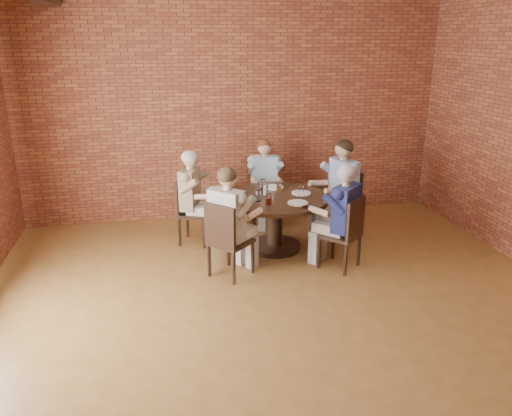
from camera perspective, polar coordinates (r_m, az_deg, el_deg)
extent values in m
plane|color=#915A2C|center=(5.11, 4.11, -13.70)|extent=(7.00, 7.00, 0.00)
plane|color=brown|center=(7.80, -2.47, 11.20)|extent=(7.00, 0.00, 7.00)
cylinder|color=black|center=(6.88, 2.13, -4.37)|extent=(0.72, 0.72, 0.06)
cylinder|color=black|center=(6.76, 2.17, -1.88)|extent=(0.20, 0.20, 0.64)
cylinder|color=#372414|center=(6.63, 2.21, 1.15)|extent=(1.43, 1.43, 0.05)
cube|color=black|center=(7.22, 9.37, -0.06)|extent=(0.56, 0.56, 0.04)
cube|color=black|center=(7.25, 10.89, 2.30)|extent=(0.15, 0.46, 0.53)
cylinder|color=black|center=(7.35, 7.09, -1.47)|extent=(0.04, 0.04, 0.41)
cylinder|color=black|center=(7.03, 8.81, -2.51)|extent=(0.04, 0.04, 0.41)
cylinder|color=black|center=(7.56, 9.71, -1.01)|extent=(0.04, 0.04, 0.41)
cylinder|color=black|center=(7.25, 11.50, -2.00)|extent=(0.04, 0.04, 0.41)
cube|color=black|center=(7.65, 0.96, 1.29)|extent=(0.44, 0.44, 0.04)
cube|color=black|center=(7.75, 0.77, 3.50)|extent=(0.41, 0.07, 0.47)
cylinder|color=black|center=(7.53, -0.18, -0.80)|extent=(0.04, 0.04, 0.41)
cylinder|color=black|center=(7.58, 2.45, -0.68)|extent=(0.04, 0.04, 0.41)
cylinder|color=black|center=(7.86, -0.51, 0.06)|extent=(0.04, 0.04, 0.41)
cylinder|color=black|center=(7.91, 2.02, 0.17)|extent=(0.04, 0.04, 0.41)
cube|color=black|center=(6.98, -6.99, -0.63)|extent=(0.54, 0.54, 0.04)
cube|color=black|center=(6.96, -8.55, 1.47)|extent=(0.19, 0.40, 0.48)
cylinder|color=black|center=(6.85, -5.94, -2.99)|extent=(0.04, 0.04, 0.41)
cylinder|color=black|center=(7.17, -5.13, -1.94)|extent=(0.04, 0.04, 0.41)
cylinder|color=black|center=(6.96, -8.75, -2.76)|extent=(0.04, 0.04, 0.41)
cylinder|color=black|center=(7.27, -7.83, -1.74)|extent=(0.04, 0.04, 0.41)
cube|color=black|center=(5.99, -2.91, -3.88)|extent=(0.62, 0.62, 0.04)
cube|color=black|center=(5.75, -4.16, -2.04)|extent=(0.33, 0.34, 0.50)
cylinder|color=black|center=(6.12, -0.39, -5.66)|extent=(0.04, 0.04, 0.41)
cylinder|color=black|center=(6.32, -3.18, -4.84)|extent=(0.04, 0.04, 0.41)
cylinder|color=black|center=(5.85, -2.54, -6.92)|extent=(0.04, 0.04, 0.41)
cylinder|color=black|center=(6.06, -5.38, -6.00)|extent=(0.04, 0.04, 0.41)
cube|color=black|center=(6.27, 9.58, -3.06)|extent=(0.60, 0.60, 0.04)
cube|color=black|center=(6.10, 11.31, -1.17)|extent=(0.34, 0.31, 0.48)
cylinder|color=black|center=(6.58, 8.79, -4.05)|extent=(0.04, 0.04, 0.41)
cylinder|color=black|center=(6.29, 7.22, -5.11)|extent=(0.04, 0.04, 0.41)
cylinder|color=black|center=(6.44, 11.66, -4.77)|extent=(0.04, 0.04, 0.41)
cylinder|color=black|center=(6.14, 10.19, -5.90)|extent=(0.04, 0.04, 0.41)
cylinder|color=white|center=(6.77, 5.18, 1.73)|extent=(0.26, 0.26, 0.01)
cylinder|color=white|center=(7.00, 2.08, 2.39)|extent=(0.26, 0.26, 0.01)
cylinder|color=white|center=(6.68, -2.29, 1.57)|extent=(0.26, 0.26, 0.01)
cylinder|color=white|center=(6.35, 4.80, 0.59)|extent=(0.26, 0.26, 0.01)
cylinder|color=white|center=(6.65, 5.16, 1.99)|extent=(0.07, 0.07, 0.14)
cylinder|color=white|center=(6.79, 2.65, 2.41)|extent=(0.07, 0.07, 0.14)
cylinder|color=white|center=(6.93, 0.77, 2.76)|extent=(0.07, 0.07, 0.14)
cylinder|color=white|center=(6.66, 1.12, 2.08)|extent=(0.07, 0.07, 0.14)
cylinder|color=white|center=(6.40, 0.24, 1.39)|extent=(0.07, 0.07, 0.14)
cylinder|color=white|center=(6.27, 1.47, 1.00)|extent=(0.07, 0.07, 0.14)
cube|color=black|center=(6.24, 5.57, 0.17)|extent=(0.09, 0.14, 0.01)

